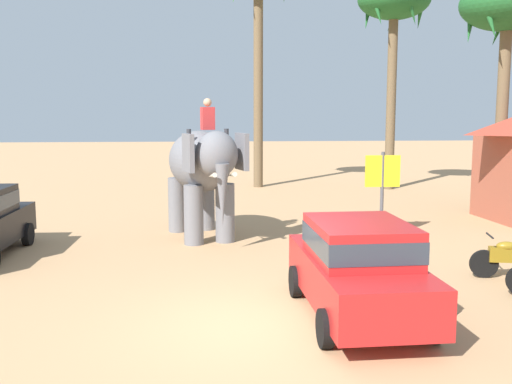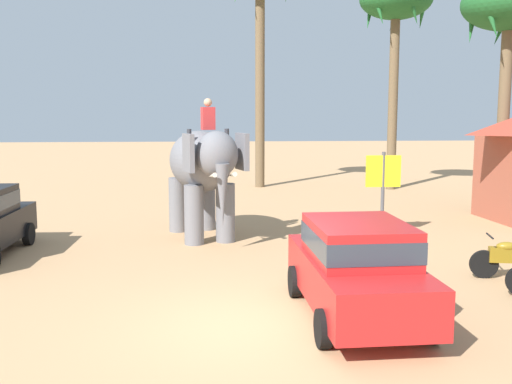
{
  "view_description": "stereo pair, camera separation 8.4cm",
  "coord_description": "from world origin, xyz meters",
  "px_view_note": "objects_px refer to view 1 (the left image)",
  "views": [
    {
      "loc": [
        -0.88,
        -9.62,
        3.57
      ],
      "look_at": [
        0.3,
        4.8,
        1.6
      ],
      "focal_mm": 42.28,
      "sensor_mm": 36.0,
      "label": 1
    },
    {
      "loc": [
        -0.8,
        -9.62,
        3.57
      ],
      "look_at": [
        0.3,
        4.8,
        1.6
      ],
      "focal_mm": 42.28,
      "sensor_mm": 36.0,
      "label": 2
    }
  ],
  "objects_px": {
    "palm_tree_left_of_road": "(394,6)",
    "signboard_yellow": "(382,177)",
    "car_sedan_foreground": "(358,265)",
    "elephant_with_mahout": "(202,168)",
    "palm_tree_behind_elephant": "(507,11)"
  },
  "relations": [
    {
      "from": "car_sedan_foreground",
      "to": "signboard_yellow",
      "type": "height_order",
      "value": "signboard_yellow"
    },
    {
      "from": "car_sedan_foreground",
      "to": "palm_tree_left_of_road",
      "type": "bearing_deg",
      "value": 71.26
    },
    {
      "from": "elephant_with_mahout",
      "to": "signboard_yellow",
      "type": "relative_size",
      "value": 1.67
    },
    {
      "from": "car_sedan_foreground",
      "to": "elephant_with_mahout",
      "type": "xyz_separation_m",
      "value": [
        -2.7,
        6.82,
        1.06
      ]
    },
    {
      "from": "elephant_with_mahout",
      "to": "palm_tree_behind_elephant",
      "type": "distance_m",
      "value": 12.03
    },
    {
      "from": "car_sedan_foreground",
      "to": "palm_tree_left_of_road",
      "type": "height_order",
      "value": "palm_tree_left_of_road"
    },
    {
      "from": "palm_tree_left_of_road",
      "to": "signboard_yellow",
      "type": "relative_size",
      "value": 3.88
    },
    {
      "from": "car_sedan_foreground",
      "to": "palm_tree_behind_elephant",
      "type": "bearing_deg",
      "value": 53.67
    },
    {
      "from": "palm_tree_behind_elephant",
      "to": "palm_tree_left_of_road",
      "type": "xyz_separation_m",
      "value": [
        -1.96,
        6.4,
        1.19
      ]
    },
    {
      "from": "signboard_yellow",
      "to": "palm_tree_behind_elephant",
      "type": "bearing_deg",
      "value": 34.48
    },
    {
      "from": "car_sedan_foreground",
      "to": "palm_tree_behind_elephant",
      "type": "height_order",
      "value": "palm_tree_behind_elephant"
    },
    {
      "from": "car_sedan_foreground",
      "to": "elephant_with_mahout",
      "type": "relative_size",
      "value": 1.03
    },
    {
      "from": "elephant_with_mahout",
      "to": "palm_tree_left_of_road",
      "type": "relative_size",
      "value": 0.43
    },
    {
      "from": "palm_tree_behind_elephant",
      "to": "palm_tree_left_of_road",
      "type": "bearing_deg",
      "value": 107.0
    },
    {
      "from": "car_sedan_foreground",
      "to": "elephant_with_mahout",
      "type": "height_order",
      "value": "elephant_with_mahout"
    }
  ]
}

